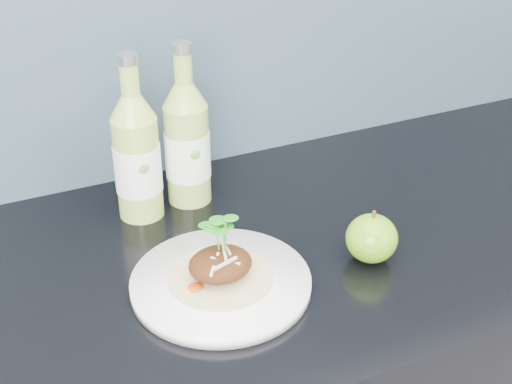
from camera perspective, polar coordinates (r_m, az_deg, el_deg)
dinner_plate at (r=0.98m, az=-2.83°, el=-7.28°), size 0.30×0.30×0.02m
pork_taco at (r=0.96m, az=-2.88°, el=-5.58°), size 0.14×0.14×0.10m
green_apple at (r=1.03m, az=9.24°, el=-3.68°), size 0.10×0.10×0.08m
cider_bottle_left at (r=1.10m, az=-9.51°, el=2.77°), size 0.09×0.09×0.27m
cider_bottle_right at (r=1.13m, az=-5.53°, el=3.87°), size 0.08×0.08×0.27m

